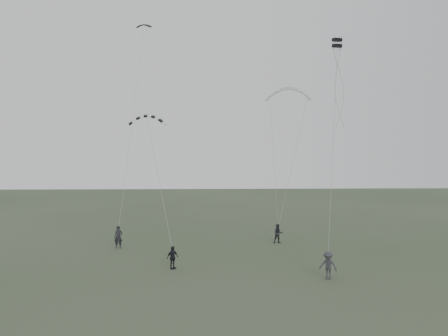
{
  "coord_description": "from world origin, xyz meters",
  "views": [
    {
      "loc": [
        -0.0,
        -31.24,
        8.4
      ],
      "look_at": [
        1.3,
        5.23,
        7.12
      ],
      "focal_mm": 35.0,
      "sensor_mm": 36.0,
      "label": 1
    }
  ],
  "objects_px": {
    "flyer_left": "(118,237)",
    "flyer_far": "(328,265)",
    "kite_dark_small": "(144,25)",
    "kite_box": "(337,43)",
    "kite_striped": "(148,116)",
    "kite_pale_large": "(288,89)",
    "flyer_center": "(172,257)",
    "flyer_right": "(278,234)"
  },
  "relations": [
    {
      "from": "flyer_left",
      "to": "flyer_center",
      "type": "bearing_deg",
      "value": -57.61
    },
    {
      "from": "kite_pale_large",
      "to": "flyer_center",
      "type": "bearing_deg",
      "value": -122.67
    },
    {
      "from": "kite_box",
      "to": "kite_pale_large",
      "type": "bearing_deg",
      "value": 76.22
    },
    {
      "from": "flyer_left",
      "to": "kite_pale_large",
      "type": "distance_m",
      "value": 21.55
    },
    {
      "from": "flyer_far",
      "to": "kite_pale_large",
      "type": "relative_size",
      "value": 0.4
    },
    {
      "from": "flyer_right",
      "to": "kite_box",
      "type": "height_order",
      "value": "kite_box"
    },
    {
      "from": "kite_dark_small",
      "to": "kite_box",
      "type": "distance_m",
      "value": 18.79
    },
    {
      "from": "kite_dark_small",
      "to": "kite_box",
      "type": "relative_size",
      "value": 2.08
    },
    {
      "from": "flyer_left",
      "to": "kite_dark_small",
      "type": "xyz_separation_m",
      "value": [
        1.81,
        3.63,
        19.57
      ]
    },
    {
      "from": "flyer_far",
      "to": "kite_dark_small",
      "type": "bearing_deg",
      "value": 168.64
    },
    {
      "from": "flyer_center",
      "to": "flyer_far",
      "type": "bearing_deg",
      "value": -57.42
    },
    {
      "from": "flyer_far",
      "to": "kite_striped",
      "type": "bearing_deg",
      "value": -175.76
    },
    {
      "from": "flyer_center",
      "to": "kite_pale_large",
      "type": "xyz_separation_m",
      "value": [
        10.55,
        11.81,
        13.94
      ]
    },
    {
      "from": "flyer_center",
      "to": "kite_box",
      "type": "xyz_separation_m",
      "value": [
        12.26,
        1.28,
        15.82
      ]
    },
    {
      "from": "kite_pale_large",
      "to": "kite_dark_small",
      "type": "bearing_deg",
      "value": -166.4
    },
    {
      "from": "flyer_far",
      "to": "flyer_center",
      "type": "bearing_deg",
      "value": -162.86
    },
    {
      "from": "kite_pale_large",
      "to": "kite_box",
      "type": "bearing_deg",
      "value": -71.65
    },
    {
      "from": "kite_dark_small",
      "to": "kite_box",
      "type": "height_order",
      "value": "kite_dark_small"
    },
    {
      "from": "flyer_right",
      "to": "flyer_center",
      "type": "relative_size",
      "value": 1.07
    },
    {
      "from": "kite_striped",
      "to": "flyer_far",
      "type": "bearing_deg",
      "value": -33.33
    },
    {
      "from": "kite_box",
      "to": "flyer_far",
      "type": "bearing_deg",
      "value": -135.09
    },
    {
      "from": "flyer_left",
      "to": "flyer_far",
      "type": "bearing_deg",
      "value": -36.89
    },
    {
      "from": "flyer_right",
      "to": "kite_dark_small",
      "type": "height_order",
      "value": "kite_dark_small"
    },
    {
      "from": "flyer_right",
      "to": "kite_striped",
      "type": "xyz_separation_m",
      "value": [
        -11.37,
        -4.67,
        10.48
      ]
    },
    {
      "from": "kite_dark_small",
      "to": "kite_pale_large",
      "type": "bearing_deg",
      "value": 16.86
    },
    {
      "from": "flyer_center",
      "to": "kite_box",
      "type": "height_order",
      "value": "kite_box"
    },
    {
      "from": "kite_pale_large",
      "to": "kite_striped",
      "type": "height_order",
      "value": "kite_pale_large"
    },
    {
      "from": "flyer_far",
      "to": "kite_box",
      "type": "height_order",
      "value": "kite_box"
    },
    {
      "from": "kite_pale_large",
      "to": "flyer_far",
      "type": "bearing_deg",
      "value": -80.91
    },
    {
      "from": "kite_box",
      "to": "kite_striped",
      "type": "bearing_deg",
      "value": 146.26
    },
    {
      "from": "kite_dark_small",
      "to": "kite_striped",
      "type": "xyz_separation_m",
      "value": [
        1.23,
        -6.67,
        -9.18
      ]
    },
    {
      "from": "kite_pale_large",
      "to": "kite_box",
      "type": "relative_size",
      "value": 6.69
    },
    {
      "from": "kite_pale_large",
      "to": "kite_box",
      "type": "height_order",
      "value": "kite_box"
    },
    {
      "from": "flyer_center",
      "to": "kite_box",
      "type": "bearing_deg",
      "value": -35.79
    },
    {
      "from": "flyer_center",
      "to": "flyer_far",
      "type": "distance_m",
      "value": 10.95
    },
    {
      "from": "kite_striped",
      "to": "flyer_center",
      "type": "bearing_deg",
      "value": -65.18
    },
    {
      "from": "flyer_left",
      "to": "kite_striped",
      "type": "bearing_deg",
      "value": -49.61
    },
    {
      "from": "flyer_left",
      "to": "kite_striped",
      "type": "height_order",
      "value": "kite_striped"
    },
    {
      "from": "flyer_center",
      "to": "kite_striped",
      "type": "height_order",
      "value": "kite_striped"
    },
    {
      "from": "kite_pale_large",
      "to": "kite_box",
      "type": "distance_m",
      "value": 10.83
    },
    {
      "from": "flyer_far",
      "to": "kite_box",
      "type": "relative_size",
      "value": 2.7
    },
    {
      "from": "kite_pale_large",
      "to": "kite_striped",
      "type": "bearing_deg",
      "value": -139.68
    }
  ]
}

